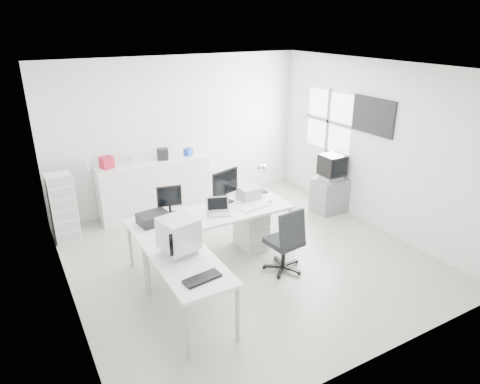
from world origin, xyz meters
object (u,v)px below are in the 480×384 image
main_desk (213,236)px  crt_monitor (179,235)px  side_desk (189,290)px  lcd_monitor_large (225,187)px  office_chair (284,239)px  drawer_pedestal (251,228)px  filing_cabinet (63,207)px  tv_cabinet (330,195)px  laser_printer (249,193)px  sideboard (155,187)px  crt_tv (332,167)px  lcd_monitor_small (170,201)px  laptop (218,208)px  inkjet_printer (154,218)px

main_desk → crt_monitor: bearing=-135.0°
side_desk → lcd_monitor_large: bearing=48.4°
lcd_monitor_large → office_chair: size_ratio=0.52×
drawer_pedestal → crt_monitor: crt_monitor is taller
filing_cabinet → side_desk: bearing=-71.3°
tv_cabinet → crt_monitor: bearing=-159.3°
drawer_pedestal → lcd_monitor_large: size_ratio=1.14×
laser_printer → tv_cabinet: size_ratio=0.51×
side_desk → lcd_monitor_large: size_ratio=2.66×
drawer_pedestal → laser_printer: laser_printer is taller
main_desk → side_desk: bearing=-127.7°
crt_monitor → office_chair: 1.67m
sideboard → crt_monitor: bearing=-102.7°
laser_printer → crt_tv: bearing=2.0°
lcd_monitor_small → sideboard: (0.34, 1.76, -0.46)m
crt_tv → lcd_monitor_large: bearing=-174.3°
crt_tv → filing_cabinet: size_ratio=0.45×
lcd_monitor_large → office_chair: lcd_monitor_large is taller
crt_monitor → crt_tv: 3.77m
crt_monitor → side_desk: bearing=-101.4°
lcd_monitor_small → lcd_monitor_large: (0.90, 0.00, 0.04)m
side_desk → lcd_monitor_small: bearing=77.5°
lcd_monitor_large → main_desk: bearing=-162.1°
lcd_monitor_small → office_chair: bearing=-26.9°
main_desk → side_desk: size_ratio=1.71×
tv_cabinet → filing_cabinet: 4.69m
crt_monitor → office_chair: bearing=-9.2°
lcd_monitor_large → tv_cabinet: bearing=-12.0°
side_desk → sideboard: size_ratio=0.69×
lcd_monitor_small → laptop: size_ratio=1.37×
laser_printer → office_chair: office_chair is taller
side_desk → office_chair: size_ratio=1.40×
lcd_monitor_small → laptop: bearing=-18.3°
lcd_monitor_large → tv_cabinet: size_ratio=0.82×
lcd_monitor_small → laser_printer: (1.30, -0.03, -0.13)m
lcd_monitor_large → crt_monitor: (-1.20, -1.10, -0.02)m
crt_monitor → tv_cabinet: 3.83m
drawer_pedestal → tv_cabinet: size_ratio=0.93×
side_desk → laser_printer: size_ratio=4.31×
crt_monitor → crt_tv: crt_monitor is taller
lcd_monitor_small → filing_cabinet: bearing=141.9°
crt_tv → office_chair: bearing=-146.7°
tv_cabinet → sideboard: sideboard is taller
crt_tv → lcd_monitor_small: bearing=-175.9°
laptop → tv_cabinet: laptop is taller
lcd_monitor_large → tv_cabinet: 2.44m
inkjet_printer → filing_cabinet: (-0.98, 1.68, -0.27)m
inkjet_printer → filing_cabinet: bearing=112.8°
laptop → filing_cabinet: size_ratio=0.29×
crt_tv → filing_cabinet: (-4.50, 1.30, -0.32)m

